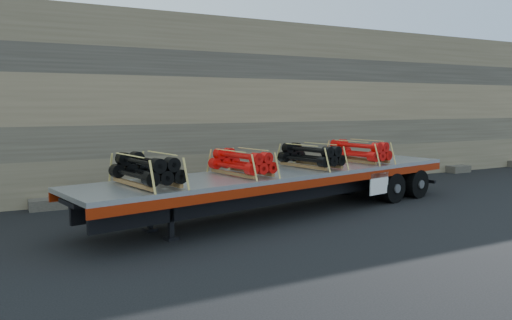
{
  "coord_description": "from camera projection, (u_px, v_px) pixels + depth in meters",
  "views": [
    {
      "loc": [
        -9.51,
        -13.3,
        3.52
      ],
      "look_at": [
        -1.82,
        1.26,
        1.7
      ],
      "focal_mm": 35.0,
      "sensor_mm": 36.0,
      "label": 1
    }
  ],
  "objects": [
    {
      "name": "ground",
      "position": [
        322.0,
        212.0,
        16.49
      ],
      "size": [
        120.0,
        120.0,
        0.0
      ],
      "primitive_type": "plane",
      "color": "black",
      "rests_on": "ground"
    },
    {
      "name": "rock_wall",
      "position": [
        237.0,
        105.0,
        21.82
      ],
      "size": [
        44.0,
        3.0,
        7.0
      ],
      "primitive_type": "cube",
      "color": "#7A6B54",
      "rests_on": "ground"
    },
    {
      "name": "trailer",
      "position": [
        284.0,
        192.0,
        16.31
      ],
      "size": [
        14.29,
        5.35,
        1.4
      ],
      "primitive_type": null,
      "rotation": [
        0.0,
        0.0,
        0.19
      ],
      "color": "#B8BBC1",
      "rests_on": "ground"
    },
    {
      "name": "bundle_front",
      "position": [
        147.0,
        171.0,
        13.13
      ],
      "size": [
        1.55,
        2.45,
        0.8
      ],
      "primitive_type": null,
      "rotation": [
        0.0,
        0.0,
        0.19
      ],
      "color": "black",
      "rests_on": "trailer"
    },
    {
      "name": "bundle_midfront",
      "position": [
        242.0,
        163.0,
        15.1
      ],
      "size": [
        1.43,
        2.26,
        0.74
      ],
      "primitive_type": null,
      "rotation": [
        0.0,
        0.0,
        0.19
      ],
      "color": "red",
      "rests_on": "trailer"
    },
    {
      "name": "bundle_midrear",
      "position": [
        311.0,
        156.0,
        16.94
      ],
      "size": [
        1.48,
        2.33,
        0.77
      ],
      "primitive_type": null,
      "rotation": [
        0.0,
        0.0,
        0.19
      ],
      "color": "black",
      "rests_on": "trailer"
    },
    {
      "name": "bundle_rear",
      "position": [
        359.0,
        152.0,
        18.51
      ],
      "size": [
        1.5,
        2.36,
        0.78
      ],
      "primitive_type": null,
      "rotation": [
        0.0,
        0.0,
        0.19
      ],
      "color": "red",
      "rests_on": "trailer"
    }
  ]
}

